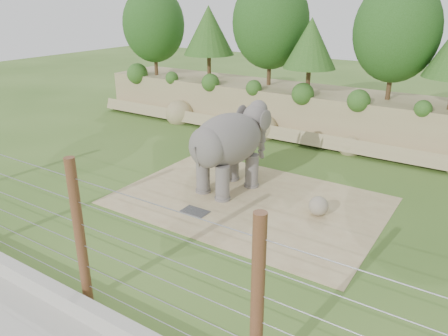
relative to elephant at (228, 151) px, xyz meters
The scene contains 8 objects.
ground 3.94m from the elephant, 77.26° to the right, with size 90.00×90.00×0.00m, color #3C6121.
back_embankment 9.58m from the elephant, 81.49° to the left, with size 30.00×5.52×8.77m.
dirt_patch 2.15m from the elephant, 20.51° to the right, with size 10.00×7.00×0.02m, color tan.
drain_grate 2.91m from the elephant, 87.19° to the right, with size 1.00×0.60×0.03m, color #262628.
elephant is the anchor object (origin of this frame).
stone_ball 4.21m from the elephant, ahead, with size 0.72×0.72×0.72m, color gray.
retaining_wall 8.64m from the elephant, 84.70° to the right, with size 26.00×0.35×0.50m, color beige.
barrier_fence 8.03m from the elephant, 84.37° to the right, with size 20.26×0.26×4.00m.
Camera 1 is at (8.12, -10.41, 7.43)m, focal length 35.00 mm.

